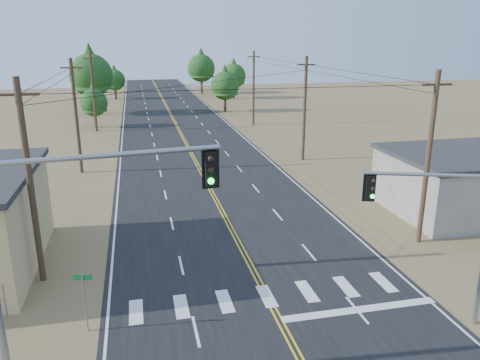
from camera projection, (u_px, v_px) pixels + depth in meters
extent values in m
cube|color=black|center=(201.00, 171.00, 42.43)|extent=(15.00, 200.00, 0.02)
cylinder|color=gray|center=(5.00, 300.00, 20.20)|extent=(0.06, 0.06, 1.50)
cylinder|color=#4C3826|center=(30.00, 185.00, 21.98)|extent=(0.30, 0.30, 10.00)
cube|color=#4C3826|center=(18.00, 95.00, 20.75)|extent=(1.80, 0.12, 0.12)
cylinder|color=#4C3826|center=(76.00, 117.00, 40.64)|extent=(0.30, 0.30, 10.00)
cube|color=#4C3826|center=(71.00, 68.00, 39.42)|extent=(1.80, 0.12, 0.12)
cylinder|color=#4C3826|center=(93.00, 92.00, 59.31)|extent=(0.30, 0.30, 10.00)
cube|color=#4C3826|center=(90.00, 58.00, 58.08)|extent=(1.80, 0.12, 0.12)
cylinder|color=#4C3826|center=(428.00, 160.00, 26.38)|extent=(0.30, 0.30, 10.00)
cube|color=#4C3826|center=(437.00, 85.00, 25.16)|extent=(1.80, 0.12, 0.12)
cylinder|color=#4C3826|center=(305.00, 109.00, 45.05)|extent=(0.30, 0.30, 10.00)
cube|color=#4C3826|center=(306.00, 65.00, 43.82)|extent=(1.80, 0.12, 0.12)
cylinder|color=#4C3826|center=(254.00, 88.00, 63.71)|extent=(0.30, 0.30, 10.00)
cube|color=#4C3826|center=(254.00, 57.00, 62.49)|extent=(1.80, 0.12, 0.12)
cylinder|color=gray|center=(106.00, 156.00, 14.85)|extent=(7.53, 1.00, 0.18)
cube|color=black|center=(211.00, 168.00, 16.13)|extent=(0.43, 0.38, 1.24)
sphere|color=black|center=(211.00, 159.00, 15.82)|extent=(0.23, 0.23, 0.23)
sphere|color=black|center=(211.00, 170.00, 15.94)|extent=(0.23, 0.23, 0.23)
sphere|color=#0CE533|center=(211.00, 181.00, 16.05)|extent=(0.23, 0.23, 0.23)
cylinder|color=gray|center=(430.00, 175.00, 18.19)|extent=(4.85, 1.73, 0.15)
cube|color=black|center=(370.00, 188.00, 18.57)|extent=(0.39, 0.36, 1.01)
sphere|color=black|center=(374.00, 181.00, 18.34)|extent=(0.18, 0.18, 0.18)
sphere|color=black|center=(373.00, 189.00, 18.44)|extent=(0.18, 0.18, 0.18)
sphere|color=#0CE533|center=(373.00, 196.00, 18.53)|extent=(0.18, 0.18, 0.18)
cylinder|color=gray|center=(85.00, 303.00, 18.97)|extent=(0.06, 0.06, 2.57)
cube|color=#0D5C28|center=(82.00, 277.00, 18.62)|extent=(0.76, 0.21, 0.26)
cylinder|color=#3F2D1E|center=(95.00, 119.00, 62.99)|extent=(0.39, 0.39, 2.18)
cone|color=#124116|center=(93.00, 97.00, 62.11)|extent=(3.38, 3.38, 3.87)
sphere|color=#124116|center=(94.00, 103.00, 62.33)|extent=(3.63, 3.63, 3.63)
cylinder|color=#3F2D1E|center=(93.00, 102.00, 73.55)|extent=(0.50, 0.50, 3.96)
cone|color=#124116|center=(90.00, 66.00, 71.95)|extent=(6.16, 6.16, 7.04)
sphere|color=#124116|center=(91.00, 75.00, 72.37)|extent=(6.60, 6.60, 6.60)
cylinder|color=#3F2D1E|center=(116.00, 93.00, 92.20)|extent=(0.43, 0.43, 2.43)
cone|color=#124116|center=(114.00, 75.00, 91.21)|extent=(3.78, 3.78, 4.32)
sphere|color=#124116|center=(115.00, 80.00, 91.47)|extent=(4.05, 4.05, 4.05)
cylinder|color=#3F2D1E|center=(225.00, 103.00, 76.47)|extent=(0.45, 0.45, 2.75)
cone|color=#124116|center=(225.00, 79.00, 75.36)|extent=(4.28, 4.28, 4.89)
sphere|color=#124116|center=(225.00, 86.00, 75.65)|extent=(4.59, 4.59, 4.59)
cylinder|color=#3F2D1E|center=(234.00, 91.00, 93.24)|extent=(0.49, 0.49, 2.88)
cone|color=#124116|center=(234.00, 71.00, 92.07)|extent=(4.48, 4.48, 5.12)
sphere|color=#124116|center=(234.00, 76.00, 92.38)|extent=(4.80, 4.80, 4.80)
cylinder|color=#3F2D1E|center=(202.00, 85.00, 101.41)|extent=(0.45, 0.45, 3.51)
cone|color=#124116|center=(201.00, 62.00, 99.99)|extent=(5.47, 5.47, 6.25)
sphere|color=#124116|center=(201.00, 68.00, 100.35)|extent=(5.86, 5.86, 5.86)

